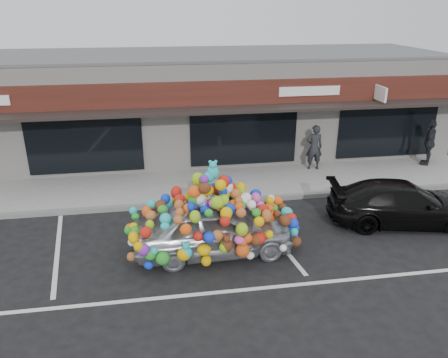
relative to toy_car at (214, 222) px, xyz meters
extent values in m
plane|color=black|center=(-1.01, 0.49, -0.89)|extent=(90.00, 90.00, 0.00)
cube|color=silver|center=(-1.01, 8.99, 1.21)|extent=(24.00, 6.00, 4.20)
cube|color=#59595B|center=(-1.01, 8.99, 3.36)|extent=(24.00, 6.00, 0.12)
cube|color=#3C1710|center=(-1.01, 5.91, 2.26)|extent=(24.00, 0.18, 0.90)
cube|color=black|center=(-1.01, 5.39, 1.76)|extent=(24.00, 1.20, 0.10)
cube|color=white|center=(7.19, 5.44, 2.16)|extent=(0.08, 0.95, 0.55)
cube|color=white|center=(4.49, 5.79, 2.26)|extent=(2.40, 0.04, 0.35)
cube|color=black|center=(-4.01, 5.96, 0.56)|extent=(4.20, 0.12, 2.30)
cube|color=black|center=(1.99, 5.96, 0.56)|extent=(4.20, 0.12, 2.30)
cube|color=black|center=(7.99, 5.96, 0.56)|extent=(4.20, 0.12, 2.30)
cube|color=gray|center=(-1.01, 4.49, -0.81)|extent=(26.00, 3.00, 0.15)
cube|color=slate|center=(-1.01, 2.99, -0.81)|extent=(26.00, 0.18, 0.16)
cube|color=silver|center=(-4.21, 0.69, -0.88)|extent=(0.73, 4.37, 0.01)
cube|color=silver|center=(1.79, 0.69, -0.88)|extent=(0.73, 4.37, 0.01)
cube|color=silver|center=(7.19, 0.69, -0.88)|extent=(0.73, 4.37, 0.01)
cube|color=silver|center=(0.99, -1.81, -0.88)|extent=(14.00, 0.12, 0.01)
imported|color=#999FA3|center=(0.00, 0.00, -0.17)|extent=(1.81, 4.25, 1.43)
ellipsoid|color=#EE3B21|center=(0.00, 0.00, 1.08)|extent=(1.32, 1.80, 1.07)
sphere|color=#FFD500|center=(1.47, -0.15, 0.15)|extent=(0.34, 0.34, 0.34)
sphere|color=#093DF3|center=(0.60, -0.93, -0.34)|extent=(0.36, 0.36, 0.36)
sphere|color=green|center=(-0.80, 0.92, -0.29)|extent=(0.30, 0.30, 0.30)
sphere|color=#F558B4|center=(0.00, 0.00, 1.57)|extent=(0.32, 0.32, 0.32)
sphere|color=orange|center=(-1.26, 0.10, 0.16)|extent=(0.30, 0.30, 0.30)
imported|color=black|center=(5.87, 0.79, -0.24)|extent=(2.53, 4.67, 1.29)
imported|color=black|center=(4.68, 5.33, 0.15)|extent=(0.68, 0.47, 1.78)
imported|color=black|center=(9.43, 5.11, 0.19)|extent=(1.13, 1.04, 1.86)
camera|label=1|loc=(-1.33, -10.16, 5.36)|focal=35.00mm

